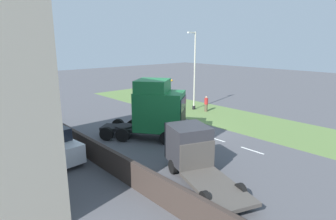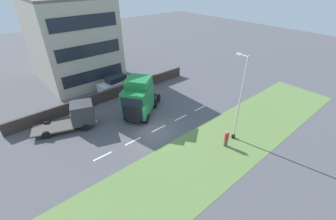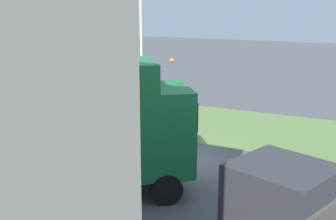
% 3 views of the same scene
% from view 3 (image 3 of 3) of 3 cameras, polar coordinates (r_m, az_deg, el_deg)
% --- Properties ---
extents(ground_plane, '(120.00, 120.00, 0.00)m').
position_cam_3_polar(ground_plane, '(17.50, 2.30, -7.13)').
color(ground_plane, '#515156').
rests_on(ground_plane, ground).
extents(grass_verge, '(7.00, 44.00, 0.01)m').
position_cam_3_polar(grass_verge, '(22.84, 8.36, -2.11)').
color(grass_verge, '#607F42').
rests_on(grass_verge, ground).
extents(lane_markings, '(0.16, 14.60, 0.00)m').
position_cam_3_polar(lane_markings, '(17.77, 0.21, -6.77)').
color(lane_markings, white).
rests_on(lane_markings, ground).
extents(lorry_cab, '(5.77, 6.53, 4.71)m').
position_cam_3_polar(lorry_cab, '(14.23, -5.33, -2.49)').
color(lorry_cab, black).
rests_on(lorry_cab, ground).
extents(lamp_post, '(1.29, 0.34, 8.35)m').
position_cam_3_polar(lamp_post, '(24.16, -3.72, 8.25)').
color(lamp_post, black).
rests_on(lamp_post, ground).
extents(pedestrian, '(0.39, 0.39, 1.67)m').
position_cam_3_polar(pedestrian, '(24.21, -0.02, 0.97)').
color(pedestrian, brown).
rests_on(pedestrian, ground).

